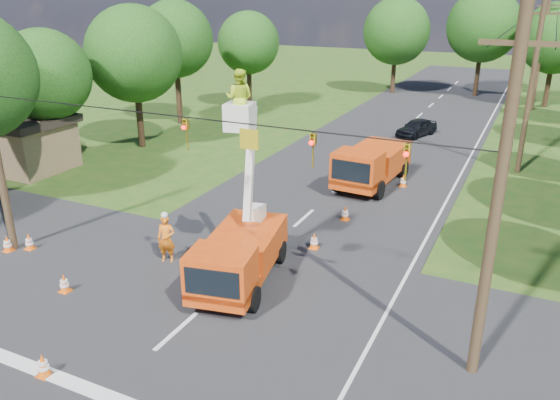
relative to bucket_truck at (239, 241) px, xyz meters
The scene contains 28 objects.
ground 16.54m from the bucket_truck, 90.93° to the left, with size 140.00×140.00×0.00m, color #214D17.
road_main 16.54m from the bucket_truck, 90.93° to the left, with size 12.00×100.00×0.06m, color black.
road_cross 2.28m from the bucket_truck, 99.87° to the right, with size 56.00×10.00×0.07m, color black.
stop_bar 6.95m from the bucket_truck, 92.28° to the right, with size 9.00×0.45×0.02m, color silver.
edge_line 17.38m from the bucket_truck, 72.05° to the left, with size 0.12×90.00×0.02m, color silver.
bucket_truck is the anchor object (origin of this frame).
second_truck 12.36m from the bucket_truck, 84.70° to the left, with size 2.89×6.50×2.38m.
ground_worker 3.45m from the bucket_truck, behind, with size 0.71×0.46×1.94m, color orange.
distant_car 24.40m from the bucket_truck, 87.68° to the left, with size 1.50×3.74×1.27m, color black.
traffic_cone_0 7.31m from the bucket_truck, 108.71° to the right, with size 0.38×0.38×0.71m.
traffic_cone_2 4.18m from the bucket_truck, 70.03° to the left, with size 0.38×0.38×0.71m.
traffic_cone_3 7.39m from the bucket_truck, 78.04° to the left, with size 0.38×0.38×0.71m.
traffic_cone_4 6.27m from the bucket_truck, 148.15° to the right, with size 0.38×0.38×0.71m.
traffic_cone_5 9.28m from the bucket_truck, behind, with size 0.38×0.38×0.71m.
traffic_cone_6 9.99m from the bucket_truck, 169.20° to the right, with size 0.38×0.38×0.71m.
traffic_cone_7 13.24m from the bucket_truck, 77.70° to the left, with size 0.38×0.38×0.71m.
pole_right_near 9.06m from the bucket_truck, 10.61° to the right, with size 1.80×0.30×10.00m.
pole_right_mid 20.50m from the bucket_truck, 65.96° to the left, with size 1.80×0.30×10.00m.
pole_right_far 39.48m from the bucket_truck, 77.92° to the left, with size 1.80×0.30×10.00m.
signal_span 4.90m from the bucket_truck, 38.36° to the right, with size 18.00×0.29×1.07m.
shed 19.38m from the bucket_truck, 160.53° to the left, with size 5.50×4.50×3.15m.
tree_left_c 18.74m from the bucket_truck, 156.02° to the left, with size 5.20×5.20×8.06m.
tree_left_d 20.84m from the bucket_truck, 138.61° to the left, with size 6.20×6.20×9.24m.
tree_left_e 27.08m from the bucket_truck, 129.84° to the left, with size 5.80×5.80×9.41m.
tree_left_f 32.45m from the bucket_truck, 117.90° to the left, with size 5.40×5.40×8.40m.
tree_far_a 42.04m from the bucket_truck, 97.24° to the left, with size 6.60×6.60×9.50m.
tree_far_b 43.85m from the bucket_truck, 86.40° to the left, with size 7.00×7.00×10.32m.
tree_far_c 41.73m from the bucket_truck, 77.15° to the left, with size 6.20×6.20×9.18m.
Camera 1 is at (9.07, -11.54, 9.85)m, focal length 35.00 mm.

